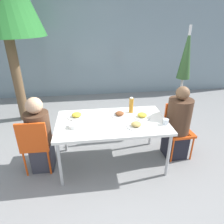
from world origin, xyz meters
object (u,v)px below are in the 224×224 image
(closed_umbrella, at_px, (185,64))
(bottle, at_px, (131,105))
(person_right, at_px, (178,125))
(salad_bowl, at_px, (74,126))
(person_left, at_px, (40,137))
(chair_left, at_px, (35,142))
(drinking_cup, at_px, (166,122))
(chair_right, at_px, (178,126))

(closed_umbrella, height_order, bottle, closed_umbrella)
(person_right, bearing_deg, salad_bowl, 2.88)
(person_left, distance_m, person_right, 2.14)
(chair_left, xyz_separation_m, bottle, (1.46, 0.33, 0.35))
(chair_left, height_order, person_right, person_right)
(chair_left, bearing_deg, closed_umbrella, 20.18)
(drinking_cup, bearing_deg, bottle, 131.53)
(closed_umbrella, distance_m, bottle, 1.34)
(chair_right, height_order, salad_bowl, chair_right)
(person_left, height_order, drinking_cup, person_left)
(chair_left, bearing_deg, salad_bowl, -3.44)
(closed_umbrella, relative_size, drinking_cup, 24.37)
(closed_umbrella, relative_size, bottle, 7.90)
(person_right, bearing_deg, chair_right, -122.02)
(drinking_cup, bearing_deg, closed_umbrella, 56.09)
(bottle, relative_size, drinking_cup, 3.09)
(person_right, bearing_deg, person_left, -1.75)
(chair_left, distance_m, person_left, 0.10)
(closed_umbrella, bearing_deg, person_left, -161.95)
(salad_bowl, bearing_deg, chair_right, 8.16)
(chair_left, xyz_separation_m, drinking_cup, (1.87, -0.13, 0.27))
(drinking_cup, distance_m, salad_bowl, 1.29)
(person_left, height_order, bottle, person_left)
(bottle, bearing_deg, chair_right, -9.66)
(closed_umbrella, relative_size, salad_bowl, 12.10)
(bottle, bearing_deg, person_right, -16.41)
(chair_right, xyz_separation_m, drinking_cup, (-0.37, -0.33, 0.27))
(drinking_cup, bearing_deg, salad_bowl, 176.09)
(person_right, height_order, drinking_cup, person_right)
(chair_right, distance_m, closed_umbrella, 1.16)
(closed_umbrella, height_order, salad_bowl, closed_umbrella)
(person_right, bearing_deg, drinking_cup, 34.70)
(person_left, height_order, chair_right, person_left)
(chair_left, xyz_separation_m, closed_umbrella, (2.56, 0.90, 0.86))
(chair_right, height_order, closed_umbrella, closed_umbrella)
(salad_bowl, bearing_deg, person_right, 5.51)
(salad_bowl, bearing_deg, drinking_cup, -3.91)
(person_left, distance_m, bottle, 1.47)
(chair_right, bearing_deg, drinking_cup, 39.06)
(bottle, xyz_separation_m, salad_bowl, (-0.89, -0.37, -0.10))
(person_left, relative_size, drinking_cup, 14.07)
(bottle, xyz_separation_m, drinking_cup, (0.40, -0.46, -0.08))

